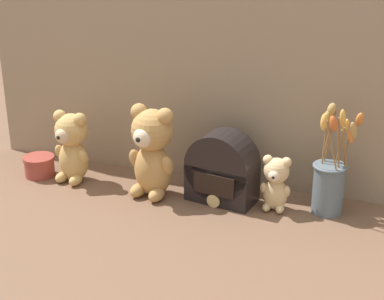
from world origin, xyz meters
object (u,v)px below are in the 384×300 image
(teddy_bear_medium, at_px, (71,145))
(teddy_bear_large, at_px, (152,150))
(flower_vase, at_px, (330,179))
(decorative_tin_tall, at_px, (39,166))
(teddy_bear_small, at_px, (276,182))
(vintage_radio, at_px, (222,171))

(teddy_bear_medium, bearing_deg, teddy_bear_large, -1.76)
(teddy_bear_medium, height_order, flower_vase, flower_vase)
(flower_vase, height_order, decorative_tin_tall, flower_vase)
(teddy_bear_small, xyz_separation_m, vintage_radio, (-0.17, 0.01, 0.01))
(teddy_bear_small, xyz_separation_m, decorative_tin_tall, (-0.79, -0.02, -0.05))
(flower_vase, bearing_deg, vintage_radio, -174.73)
(vintage_radio, bearing_deg, teddy_bear_medium, -176.74)
(teddy_bear_large, relative_size, vintage_radio, 1.31)
(teddy_bear_medium, bearing_deg, teddy_bear_small, 1.82)
(flower_vase, bearing_deg, teddy_bear_medium, -175.96)
(teddy_bear_large, xyz_separation_m, decorative_tin_tall, (-0.41, 0.01, -0.12))
(teddy_bear_large, height_order, teddy_bear_small, teddy_bear_large)
(teddy_bear_medium, xyz_separation_m, vintage_radio, (0.50, 0.03, -0.03))
(vintage_radio, xyz_separation_m, decorative_tin_tall, (-0.63, -0.03, -0.06))
(teddy_bear_medium, bearing_deg, flower_vase, 4.04)
(decorative_tin_tall, bearing_deg, teddy_bear_large, -0.84)
(flower_vase, bearing_deg, teddy_bear_large, -172.84)
(teddy_bear_small, relative_size, vintage_radio, 0.77)
(teddy_bear_medium, relative_size, decorative_tin_tall, 2.29)
(flower_vase, xyz_separation_m, vintage_radio, (-0.31, -0.03, -0.01))
(flower_vase, xyz_separation_m, decorative_tin_tall, (-0.94, -0.06, -0.07))
(teddy_bear_large, relative_size, teddy_bear_medium, 1.21)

